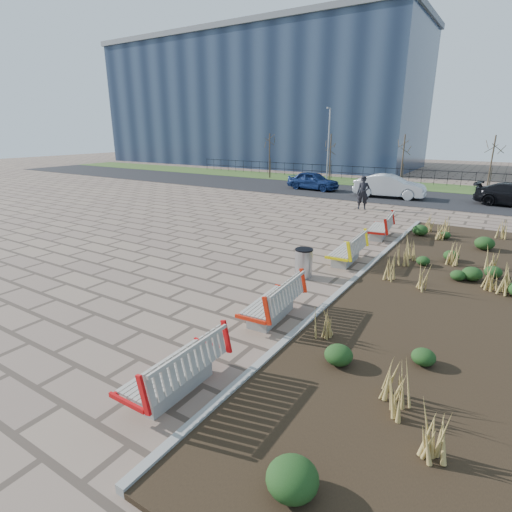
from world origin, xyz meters
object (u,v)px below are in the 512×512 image
Objects in this scene: bench_d at (379,226)px; car_blue at (313,181)px; litter_bin at (304,263)px; car_silver at (390,186)px; lamp_west at (328,146)px; bench_a at (173,366)px; pedestrian at (363,193)px; bench_c at (346,249)px; bench_b at (271,300)px.

car_blue reaches higher than bench_d.
litter_bin is 16.84m from car_silver.
car_blue is at bearing -80.58° from lamp_west.
car_blue is (-8.28, 11.28, 0.19)m from bench_d.
bench_a is 12.44m from bench_d.
pedestrian is 4.91m from car_silver.
pedestrian is (-2.64, 5.80, 0.45)m from bench_d.
litter_bin is at bearing -102.75° from bench_d.
bench_c is at bearing 89.68° from bench_a.
bench_b and bench_d have the same top height.
bench_d reaches higher than litter_bin.
car_blue is (-5.64, 5.48, -0.26)m from pedestrian.
bench_b is 2.35× the size of litter_bin.
bench_a is 2.35× the size of litter_bin.
bench_d is at bearing 84.25° from litter_bin.
bench_c is at bearing -91.94° from pedestrian.
car_silver is at bearing 96.21° from litter_bin.
litter_bin is at bearing -178.67° from car_silver.
bench_c is 1.00× the size of bench_d.
bench_b is 3.09m from litter_bin.
bench_b is 26.38m from lamp_west.
bench_c is 3.97m from bench_d.
car_blue reaches higher than bench_b.
bench_c reaches higher than litter_bin.
car_silver reaches higher than bench_b.
pedestrian reaches higher than car_blue.
lamp_west is at bearing 111.20° from litter_bin.
car_silver is (0.22, 4.91, -0.18)m from pedestrian.
bench_a is 6.44m from litter_bin.
bench_c and bench_d have the same top height.
car_blue is at bearing 115.54° from bench_c.
car_silver is 0.77× the size of lamp_west.
litter_bin is 0.23× the size of car_blue.
car_blue is at bearing 79.51° from car_silver.
bench_b and bench_c have the same top height.
car_blue reaches higher than litter_bin.
bench_c is at bearing -97.00° from bench_d.
car_blue is 4.97m from lamp_west.
bench_c is 2.16m from litter_bin.
car_silver is (-2.43, 23.15, 0.28)m from bench_a.
bench_c is 1.10× the size of pedestrian.
bench_b is at bearing -92.98° from bench_c.
bench_a is at bearing -72.21° from lamp_west.
bench_b is 1.10× the size of pedestrian.
bench_b is at bearing 89.68° from bench_a.
litter_bin is at bearing -68.80° from lamp_west.
lamp_west is at bearing 48.42° from car_silver.
bench_b is 15.10m from pedestrian.
lamp_west is (-0.72, 4.32, 2.35)m from car_blue.
litter_bin is (-0.61, -2.07, -0.05)m from bench_c.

